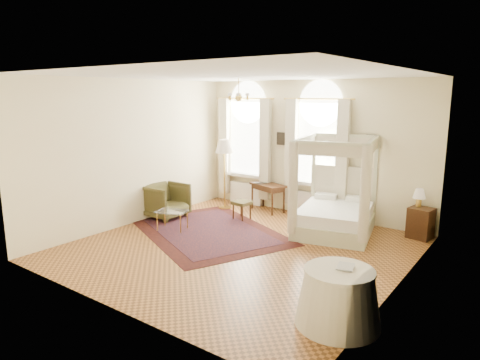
% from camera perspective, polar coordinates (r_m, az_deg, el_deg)
% --- Properties ---
extents(ground, '(6.00, 6.00, 0.00)m').
position_cam_1_polar(ground, '(8.48, -0.05, -9.03)').
color(ground, '#A56730').
rests_on(ground, ground).
extents(room_walls, '(6.00, 6.00, 6.00)m').
position_cam_1_polar(room_walls, '(8.01, -0.05, 4.37)').
color(room_walls, '#FFF4C2').
rests_on(room_walls, ground).
extents(window_left, '(1.62, 0.27, 3.29)m').
position_cam_1_polar(window_left, '(11.49, 0.74, 4.01)').
color(window_left, white).
rests_on(window_left, room_walls).
extents(window_right, '(1.62, 0.27, 3.29)m').
position_cam_1_polar(window_right, '(10.43, 10.21, 3.08)').
color(window_right, white).
rests_on(window_right, room_walls).
extents(chandelier, '(0.51, 0.45, 0.50)m').
position_cam_1_polar(chandelier, '(9.45, -0.17, 11.06)').
color(chandelier, gold).
rests_on(chandelier, room_walls).
extents(wall_pictures, '(2.54, 0.03, 0.39)m').
position_cam_1_polar(wall_pictures, '(10.51, 9.97, 5.37)').
color(wall_pictures, black).
rests_on(wall_pictures, room_walls).
extents(canopy_bed, '(1.93, 2.20, 2.07)m').
position_cam_1_polar(canopy_bed, '(9.44, 12.55, -4.17)').
color(canopy_bed, '#BEBF9B').
rests_on(canopy_bed, ground).
extents(nightstand, '(0.52, 0.48, 0.65)m').
position_cam_1_polar(nightstand, '(9.70, 22.94, -5.30)').
color(nightstand, '#3C1E10').
rests_on(nightstand, ground).
extents(nightstand_lamp, '(0.26, 0.26, 0.38)m').
position_cam_1_polar(nightstand_lamp, '(9.68, 22.80, -1.81)').
color(nightstand_lamp, gold).
rests_on(nightstand_lamp, nightstand).
extents(writing_desk, '(1.05, 0.77, 0.71)m').
position_cam_1_polar(writing_desk, '(10.97, 3.74, -1.04)').
color(writing_desk, '#3C1E10').
rests_on(writing_desk, ground).
extents(laptop, '(0.38, 0.30, 0.03)m').
position_cam_1_polar(laptop, '(11.02, 2.79, -0.36)').
color(laptop, black).
rests_on(laptop, writing_desk).
extents(stool, '(0.42, 0.42, 0.45)m').
position_cam_1_polar(stool, '(10.25, 0.25, -3.24)').
color(stool, '#4B4220').
rests_on(stool, ground).
extents(armchair, '(0.93, 0.90, 0.84)m').
position_cam_1_polar(armchair, '(10.54, -9.88, -2.74)').
color(armchair, '#413C1C').
rests_on(armchair, ground).
extents(coffee_table, '(0.75, 0.63, 0.44)m').
position_cam_1_polar(coffee_table, '(9.56, -9.03, -4.33)').
color(coffee_table, white).
rests_on(coffee_table, ground).
extents(floor_lamp, '(0.47, 0.47, 1.82)m').
position_cam_1_polar(floor_lamp, '(11.04, -2.11, 4.04)').
color(floor_lamp, gold).
rests_on(floor_lamp, ground).
extents(oriental_rug, '(4.30, 3.81, 0.01)m').
position_cam_1_polar(oriental_rug, '(9.48, -4.23, -6.80)').
color(oriental_rug, '#461710').
rests_on(oriental_rug, ground).
extents(side_table, '(1.11, 1.11, 0.76)m').
position_cam_1_polar(side_table, '(5.87, 12.97, -15.01)').
color(side_table, white).
rests_on(side_table, ground).
extents(book, '(0.27, 0.32, 0.03)m').
position_cam_1_polar(book, '(5.79, 12.85, -11.08)').
color(book, black).
rests_on(book, side_table).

